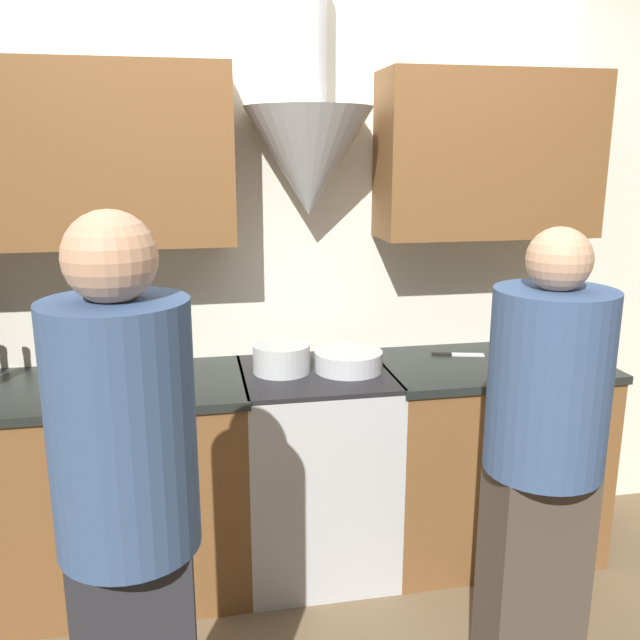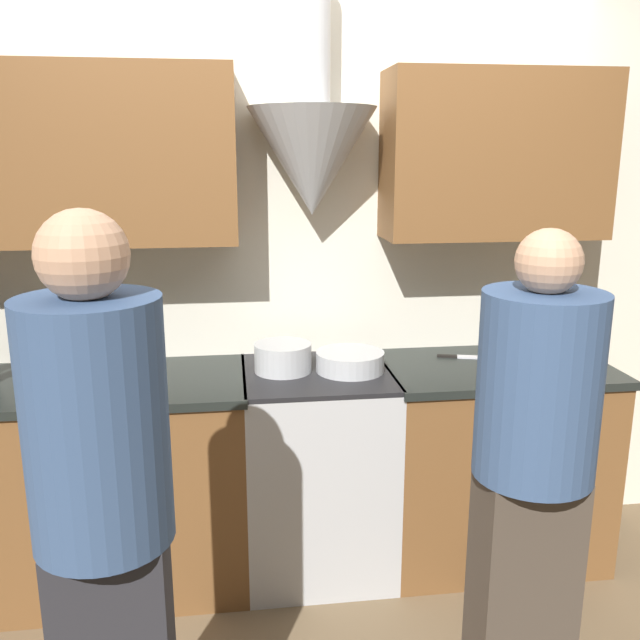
{
  "view_description": "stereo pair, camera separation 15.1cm",
  "coord_description": "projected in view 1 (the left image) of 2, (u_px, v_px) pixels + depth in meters",
  "views": [
    {
      "loc": [
        -0.5,
        -2.36,
        1.81
      ],
      "look_at": [
        0.0,
        0.23,
        1.16
      ],
      "focal_mm": 38.0,
      "sensor_mm": 36.0,
      "label": 1
    },
    {
      "loc": [
        -0.35,
        -2.38,
        1.81
      ],
      "look_at": [
        0.0,
        0.23,
        1.16
      ],
      "focal_mm": 38.0,
      "sensor_mm": 36.0,
      "label": 2
    }
  ],
  "objects": [
    {
      "name": "person_foreground_left",
      "position": [
        130.0,
        531.0,
        1.6
      ],
      "size": [
        0.33,
        0.33,
        1.7
      ],
      "color": "#28282D",
      "rests_on": "ground_plane"
    },
    {
      "name": "saucepan",
      "position": [
        546.0,
        343.0,
        3.11
      ],
      "size": [
        0.16,
        0.16,
        0.1
      ],
      "color": "#B7BABC",
      "rests_on": "counter_right"
    },
    {
      "name": "chefs_knife",
      "position": [
        458.0,
        355.0,
        3.09
      ],
      "size": [
        0.24,
        0.09,
        0.01
      ],
      "rotation": [
        0.0,
        0.0,
        -0.26
      ],
      "color": "silver",
      "rests_on": "counter_right"
    },
    {
      "name": "counter_right",
      "position": [
        485.0,
        455.0,
        3.12
      ],
      "size": [
        0.98,
        0.62,
        0.91
      ],
      "color": "brown",
      "rests_on": "ground_plane"
    },
    {
      "name": "person_foreground_right",
      "position": [
        542.0,
        464.0,
        2.08
      ],
      "size": [
        0.36,
        0.36,
        1.61
      ],
      "color": "#473D33",
      "rests_on": "ground_plane"
    },
    {
      "name": "counter_left",
      "position": [
        52.0,
        493.0,
        2.77
      ],
      "size": [
        1.6,
        0.62,
        0.91
      ],
      "color": "brown",
      "rests_on": "ground_plane"
    },
    {
      "name": "stock_pot",
      "position": [
        281.0,
        358.0,
        2.85
      ],
      "size": [
        0.24,
        0.24,
        0.12
      ],
      "color": "#B7BABC",
      "rests_on": "stove_range"
    },
    {
      "name": "orange_fruit",
      "position": [
        561.0,
        358.0,
        2.92
      ],
      "size": [
        0.08,
        0.08,
        0.08
      ],
      "color": "orange",
      "rests_on": "counter_right"
    },
    {
      "name": "ground_plane",
      "position": [
        330.0,
        608.0,
        2.77
      ],
      "size": [
        12.0,
        12.0,
        0.0
      ],
      "primitive_type": "plane",
      "color": "brown"
    },
    {
      "name": "stove_range",
      "position": [
        316.0,
        469.0,
        2.97
      ],
      "size": [
        0.63,
        0.6,
        0.91
      ],
      "color": "#B7BABC",
      "rests_on": "ground_plane"
    },
    {
      "name": "mixing_bowl",
      "position": [
        348.0,
        361.0,
        2.87
      ],
      "size": [
        0.29,
        0.29,
        0.08
      ],
      "color": "#B7BABC",
      "rests_on": "stove_range"
    },
    {
      "name": "wall_back",
      "position": [
        280.0,
        232.0,
        2.96
      ],
      "size": [
        8.4,
        0.53,
        2.6
      ],
      "color": "silver",
      "rests_on": "ground_plane"
    }
  ]
}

